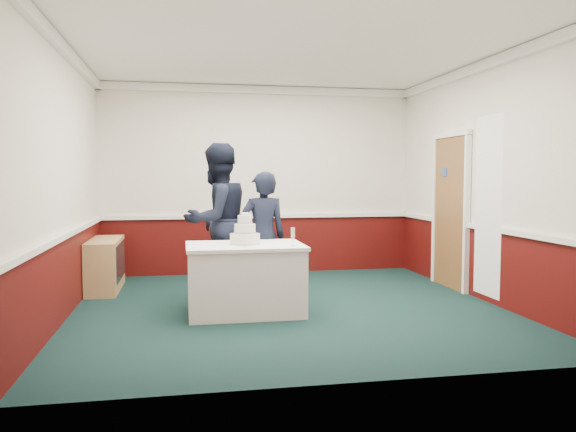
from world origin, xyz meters
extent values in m
plane|color=black|center=(0.00, 0.00, 0.00)|extent=(5.00, 5.00, 0.00)
cube|color=silver|center=(0.00, 2.48, 1.50)|extent=(5.00, 0.05, 3.00)
cube|color=silver|center=(-2.48, 0.00, 1.50)|extent=(0.05, 5.00, 3.00)
cube|color=silver|center=(2.48, 0.00, 1.50)|extent=(0.05, 5.00, 3.00)
cube|color=white|center=(0.00, 0.00, 2.98)|extent=(5.00, 5.00, 0.05)
cube|color=#430A08|center=(0.00, 2.48, 0.45)|extent=(5.00, 0.02, 0.90)
cube|color=white|center=(0.00, 2.47, 0.92)|extent=(4.98, 0.05, 0.06)
cube|color=white|center=(0.00, 2.46, 2.93)|extent=(5.00, 0.08, 0.12)
cube|color=brown|center=(2.46, 0.80, 1.05)|extent=(0.05, 0.90, 2.10)
cube|color=#234799|center=(2.44, 0.95, 1.62)|extent=(0.01, 0.12, 0.12)
cube|color=white|center=(2.42, -0.25, 1.20)|extent=(0.02, 0.60, 2.20)
cube|color=tan|center=(-2.28, 1.48, 0.35)|extent=(0.40, 1.20, 0.70)
cube|color=black|center=(-2.07, 1.48, 0.40)|extent=(0.01, 1.00, 0.50)
cube|color=white|center=(-0.53, -0.17, 0.38)|extent=(1.28, 0.88, 0.76)
cube|color=white|center=(-0.53, -0.17, 0.77)|extent=(1.32, 0.92, 0.04)
cylinder|color=white|center=(-0.53, -0.17, 0.85)|extent=(0.34, 0.34, 0.12)
cylinder|color=silver|center=(-0.53, -0.17, 0.80)|extent=(0.35, 0.35, 0.03)
cylinder|color=white|center=(-0.53, -0.17, 0.97)|extent=(0.24, 0.24, 0.11)
cylinder|color=silver|center=(-0.53, -0.17, 0.92)|extent=(0.25, 0.25, 0.02)
cylinder|color=white|center=(-0.53, -0.17, 1.07)|extent=(0.16, 0.16, 0.10)
cylinder|color=silver|center=(-0.53, -0.17, 1.03)|extent=(0.17, 0.17, 0.02)
sphere|color=#EDE5C9|center=(-0.53, -0.17, 1.14)|extent=(0.03, 0.03, 0.03)
sphere|color=#EDE5C9|center=(-0.51, -0.16, 1.14)|extent=(0.03, 0.03, 0.03)
sphere|color=#EDE5C9|center=(-0.55, -0.15, 1.14)|extent=(0.03, 0.03, 0.03)
sphere|color=#EDE5C9|center=(-0.52, -0.19, 1.14)|extent=(0.03, 0.03, 0.03)
sphere|color=#EDE5C9|center=(-0.56, -0.18, 1.14)|extent=(0.03, 0.03, 0.03)
cube|color=silver|center=(-0.56, -0.37, 0.79)|extent=(0.02, 0.22, 0.00)
cylinder|color=silver|center=(-0.03, -0.45, 0.79)|extent=(0.05, 0.05, 0.01)
cylinder|color=silver|center=(-0.03, -0.45, 0.84)|extent=(0.01, 0.01, 0.09)
cylinder|color=silver|center=(-0.03, -0.45, 0.94)|extent=(0.04, 0.04, 0.11)
imported|color=black|center=(-0.80, 0.70, 0.99)|extent=(1.22, 1.17, 1.98)
imported|color=black|center=(-0.25, 0.39, 0.81)|extent=(0.63, 0.45, 1.62)
camera|label=1|loc=(-1.22, -6.48, 1.55)|focal=35.00mm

